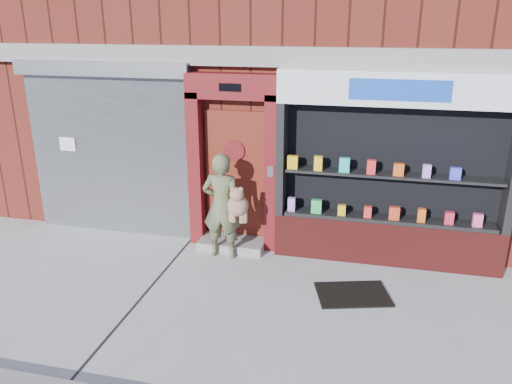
% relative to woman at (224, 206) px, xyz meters
% --- Properties ---
extents(ground, '(80.00, 80.00, 0.00)m').
position_rel_woman_xyz_m(ground, '(0.79, -1.37, -0.88)').
color(ground, '#9E9E99').
rests_on(ground, ground).
extents(building, '(12.00, 8.16, 8.00)m').
position_rel_woman_xyz_m(building, '(0.79, 4.62, 3.12)').
color(building, '#571B14').
rests_on(building, ground).
extents(shutter_bay, '(3.10, 0.30, 3.04)m').
position_rel_woman_xyz_m(shutter_bay, '(-2.21, 0.56, 0.83)').
color(shutter_bay, gray).
rests_on(shutter_bay, ground).
extents(red_door_bay, '(1.52, 0.58, 2.90)m').
position_rel_woman_xyz_m(red_door_bay, '(0.04, 0.49, 0.57)').
color(red_door_bay, '#500D11').
rests_on(red_door_bay, ground).
extents(pharmacy_bay, '(3.50, 0.41, 3.00)m').
position_rel_woman_xyz_m(pharmacy_bay, '(2.53, 0.44, 0.49)').
color(pharmacy_bay, maroon).
rests_on(pharmacy_bay, ground).
extents(woman, '(0.80, 0.56, 1.74)m').
position_rel_woman_xyz_m(woman, '(0.00, 0.00, 0.00)').
color(woman, '#585C3C').
rests_on(woman, ground).
extents(doormat, '(1.15, 0.95, 0.02)m').
position_rel_woman_xyz_m(doormat, '(2.11, -0.76, -0.87)').
color(doormat, black).
rests_on(doormat, ground).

